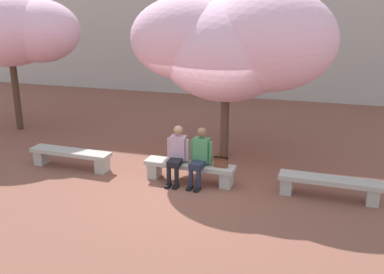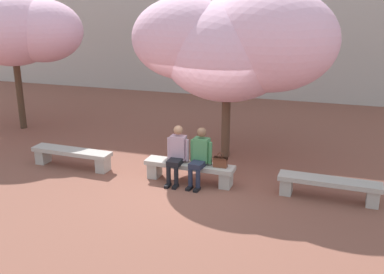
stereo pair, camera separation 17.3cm
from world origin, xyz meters
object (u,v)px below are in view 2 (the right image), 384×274
object	(u,v)px
stone_bench_west_end	(72,155)
cherry_tree_main	(234,44)
person_seated_right	(200,155)
stone_bench_near_west	(189,169)
stone_bench_center	(329,185)
person_seated_left	(177,152)
handbag	(220,161)
cherry_tree_secondary	(9,25)

from	to	relation	value
stone_bench_west_end	cherry_tree_main	size ratio (longest dim) A/B	0.42
stone_bench_west_end	person_seated_right	size ratio (longest dim) A/B	1.60
stone_bench_near_west	person_seated_right	xyz separation A→B (m)	(0.26, -0.05, 0.39)
stone_bench_center	cherry_tree_main	bearing A→B (deg)	143.09
stone_bench_center	person_seated_left	bearing A→B (deg)	-179.07
cherry_tree_main	person_seated_right	bearing A→B (deg)	-98.58
person_seated_left	handbag	distance (m)	1.00
stone_bench_near_west	cherry_tree_secondary	bearing A→B (deg)	158.79
person_seated_right	cherry_tree_secondary	size ratio (longest dim) A/B	0.29
stone_bench_center	stone_bench_west_end	bearing A→B (deg)	180.00
person_seated_left	cherry_tree_main	world-z (taller)	cherry_tree_main
person_seated_left	cherry_tree_secondary	size ratio (longest dim) A/B	0.29
stone_bench_west_end	stone_bench_near_west	world-z (taller)	same
person_seated_right	stone_bench_west_end	bearing A→B (deg)	179.07
person_seated_right	handbag	bearing A→B (deg)	3.89
stone_bench_west_end	person_seated_left	xyz separation A→B (m)	(2.74, -0.05, 0.39)
stone_bench_near_west	person_seated_left	world-z (taller)	person_seated_left
stone_bench_west_end	person_seated_left	distance (m)	2.77
cherry_tree_main	stone_bench_near_west	bearing A→B (deg)	-106.49
cherry_tree_secondary	stone_bench_center	bearing A→B (deg)	-14.80
stone_bench_center	person_seated_left	xyz separation A→B (m)	(-3.28, -0.05, 0.39)
stone_bench_west_end	cherry_tree_secondary	world-z (taller)	cherry_tree_secondary
handbag	cherry_tree_secondary	size ratio (longest dim) A/B	0.08
person_seated_left	handbag	world-z (taller)	person_seated_left
stone_bench_west_end	person_seated_right	world-z (taller)	person_seated_right
stone_bench_center	person_seated_right	bearing A→B (deg)	-178.89
cherry_tree_main	cherry_tree_secondary	world-z (taller)	cherry_tree_secondary
stone_bench_west_end	cherry_tree_main	world-z (taller)	cherry_tree_main
person_seated_right	cherry_tree_secondary	bearing A→B (deg)	159.15
stone_bench_west_end	stone_bench_center	world-z (taller)	same
stone_bench_west_end	cherry_tree_secondary	distance (m)	5.10
stone_bench_center	handbag	bearing A→B (deg)	-179.45
stone_bench_center	cherry_tree_main	size ratio (longest dim) A/B	0.42
stone_bench_near_west	person_seated_right	world-z (taller)	person_seated_right
cherry_tree_main	cherry_tree_secondary	xyz separation A→B (m)	(-6.97, 0.64, 0.27)
stone_bench_west_end	cherry_tree_secondary	xyz separation A→B (m)	(-3.41, 2.49, 2.85)
cherry_tree_secondary	stone_bench_near_west	bearing A→B (deg)	-21.21
person_seated_left	stone_bench_center	bearing A→B (deg)	0.93
stone_bench_west_end	cherry_tree_main	bearing A→B (deg)	27.47
person_seated_right	handbag	size ratio (longest dim) A/B	3.81
cherry_tree_secondary	cherry_tree_main	bearing A→B (deg)	-5.26
stone_bench_west_end	cherry_tree_main	distance (m)	4.77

